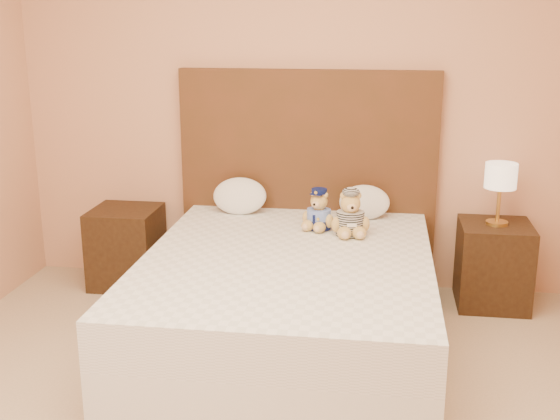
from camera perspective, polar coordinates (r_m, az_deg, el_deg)
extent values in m
cube|color=tan|center=(4.77, 2.35, 9.59)|extent=(4.00, 0.04, 2.70)
cube|color=white|center=(4.07, 0.58, -9.06)|extent=(1.60, 2.00, 0.30)
cube|color=white|center=(3.96, 0.59, -5.45)|extent=(1.60, 2.00, 0.25)
cube|color=#522C18|center=(4.83, 2.22, 2.44)|extent=(1.75, 0.08, 1.50)
cube|color=#322010|center=(5.05, -12.37, -2.94)|extent=(0.45, 0.45, 0.55)
cube|color=#322010|center=(4.80, 16.94, -4.26)|extent=(0.45, 0.45, 0.55)
cylinder|color=gold|center=(4.71, 17.21, -1.00)|extent=(0.14, 0.14, 0.02)
cylinder|color=gold|center=(4.68, 17.34, 0.53)|extent=(0.02, 0.02, 0.26)
cylinder|color=#F4E0BF|center=(4.63, 17.52, 2.68)|extent=(0.20, 0.20, 0.16)
ellipsoid|color=white|center=(4.74, -3.30, 1.29)|extent=(0.36, 0.24, 0.26)
ellipsoid|color=white|center=(4.65, 6.88, 0.77)|extent=(0.33, 0.21, 0.23)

